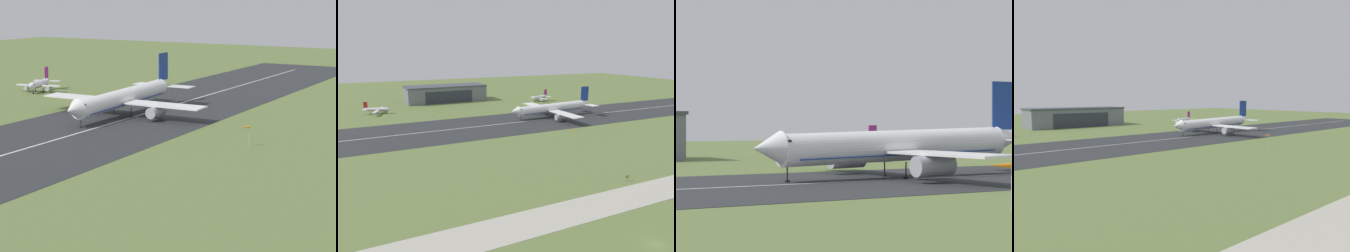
% 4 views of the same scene
% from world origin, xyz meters
% --- Properties ---
extents(airplane_landing, '(59.24, 57.66, 18.21)m').
position_xyz_m(airplane_landing, '(57.24, 127.57, 5.67)').
color(airplane_landing, white).
rests_on(airplane_landing, ground_plane).
extents(airplane_parked_west, '(19.04, 18.57, 9.36)m').
position_xyz_m(airplane_parked_west, '(83.87, 185.83, 3.11)').
color(airplane_parked_west, silver).
rests_on(airplane_parked_west, ground_plane).
extents(windsock_pole, '(2.58, 1.74, 5.57)m').
position_xyz_m(windsock_pole, '(34.80, 75.67, 5.01)').
color(windsock_pole, '#B7B7BC').
rests_on(windsock_pole, ground_plane).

